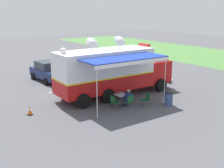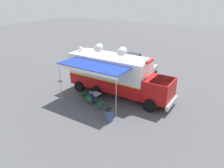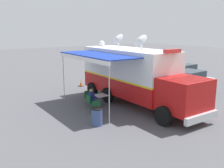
{
  "view_description": "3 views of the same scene",
  "coord_description": "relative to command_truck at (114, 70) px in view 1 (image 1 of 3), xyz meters",
  "views": [
    {
      "loc": [
        16.55,
        -11.5,
        6.33
      ],
      "look_at": [
        2.04,
        -0.85,
        1.56
      ],
      "focal_mm": 45.67,
      "sensor_mm": 36.0,
      "label": 1
    },
    {
      "loc": [
        15.33,
        9.32,
        8.44
      ],
      "look_at": [
        0.34,
        0.46,
        1.08
      ],
      "focal_mm": 34.45,
      "sensor_mm": 36.0,
      "label": 2
    },
    {
      "loc": [
        10.65,
        12.58,
        4.78
      ],
      "look_at": [
        1.9,
        0.79,
        1.57
      ],
      "focal_mm": 40.82,
      "sensor_mm": 36.0,
      "label": 3
    }
  ],
  "objects": [
    {
      "name": "water_bottle",
      "position": [
        2.07,
        -1.0,
        -1.11
      ],
      "size": [
        0.07,
        0.07,
        0.22
      ],
      "color": "#3F9959",
      "rests_on": "folding_table"
    },
    {
      "name": "lot_stripe",
      "position": [
        -3.46,
        -1.32,
        -1.94
      ],
      "size": [
        0.27,
        4.8,
        0.01
      ],
      "primitive_type": "cube",
      "rotation": [
        0.0,
        0.0,
        -0.03
      ],
      "color": "silver",
      "rests_on": "ground"
    },
    {
      "name": "folding_chair_spare_by_truck",
      "position": [
        3.22,
        0.34,
        -1.43
      ],
      "size": [
        0.56,
        0.56,
        0.87
      ],
      "color": "#19562D",
      "rests_on": "ground"
    },
    {
      "name": "command_truck",
      "position": [
        0.0,
        0.0,
        0.0
      ],
      "size": [
        5.03,
        9.56,
        4.53
      ],
      "color": "#B71414",
      "rests_on": "ground"
    },
    {
      "name": "folding_chair_beside_table",
      "position": [
        2.39,
        -1.72,
        -1.43
      ],
      "size": [
        0.49,
        0.49,
        0.87
      ],
      "color": "#19562D",
      "rests_on": "ground"
    },
    {
      "name": "car_far_corner",
      "position": [
        -4.95,
        0.48,
        -1.07
      ],
      "size": [
        4.26,
        2.14,
        1.76
      ],
      "color": "#B2B5BA",
      "rests_on": "ground"
    },
    {
      "name": "traffic_cone",
      "position": [
        0.19,
        -6.58,
        -1.67
      ],
      "size": [
        0.36,
        0.36,
        0.58
      ],
      "color": "black",
      "rests_on": "ground"
    },
    {
      "name": "car_behind_truck",
      "position": [
        -7.19,
        -2.04,
        -1.07
      ],
      "size": [
        4.27,
        2.16,
        1.76
      ],
      "color": "navy",
      "rests_on": "ground"
    },
    {
      "name": "seated_responder",
      "position": [
        2.67,
        -0.82,
        -1.3
      ],
      "size": [
        0.67,
        0.56,
        1.25
      ],
      "color": "navy",
      "rests_on": "ground"
    },
    {
      "name": "trash_bin",
      "position": [
        3.99,
        1.66,
        -1.49
      ],
      "size": [
        0.57,
        0.57,
        0.91
      ],
      "color": "#384C7F",
      "rests_on": "ground"
    },
    {
      "name": "folding_chair_at_table",
      "position": [
        2.85,
        -0.82,
        -1.43
      ],
      "size": [
        0.49,
        0.49,
        0.87
      ],
      "color": "#19562D",
      "rests_on": "ground"
    },
    {
      "name": "folding_table",
      "position": [
        2.05,
        -0.87,
        -1.27
      ],
      "size": [
        0.82,
        0.82,
        0.73
      ],
      "color": "silver",
      "rests_on": "ground"
    },
    {
      "name": "ground_plane",
      "position": [
        -0.06,
        -0.75,
        -1.95
      ],
      "size": [
        100.0,
        100.0,
        0.0
      ],
      "primitive_type": "plane",
      "color": "#515156"
    }
  ]
}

